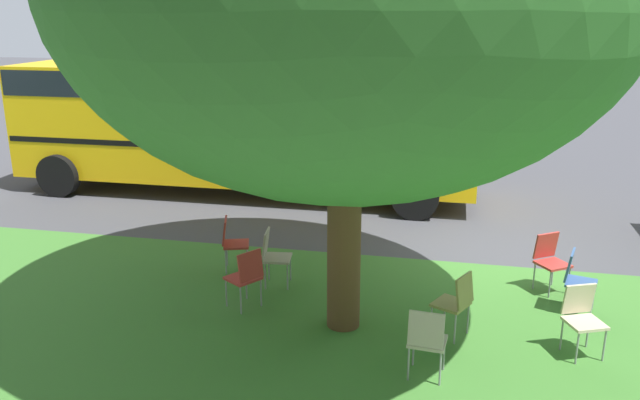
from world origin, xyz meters
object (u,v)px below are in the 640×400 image
object	(u,v)px
chair_4	(427,338)
chair_7	(273,253)
school_bus	(243,116)
chair_6	(232,240)
chair_2	(456,300)
chair_3	(550,258)
chair_5	(246,274)
chair_1	(576,277)
chair_0	(582,315)

from	to	relation	value
chair_4	chair_7	bearing A→B (deg)	-41.75
chair_7	school_bus	distance (m)	5.54
chair_4	chair_6	world-z (taller)	same
chair_2	chair_6	world-z (taller)	same
chair_3	chair_5	bearing A→B (deg)	19.94
chair_4	chair_5	distance (m)	2.89
school_bus	chair_5	bearing A→B (deg)	108.47
chair_2	chair_7	world-z (taller)	same
chair_5	chair_1	bearing A→B (deg)	-169.18
chair_4	chair_5	world-z (taller)	same
chair_3	chair_5	size ratio (longest dim) A/B	1.00
chair_2	chair_6	bearing A→B (deg)	-23.09
chair_0	chair_7	world-z (taller)	same
chair_2	chair_3	size ratio (longest dim) A/B	1.00
chair_2	chair_7	size ratio (longest dim) A/B	1.00
chair_3	chair_7	bearing A→B (deg)	9.49
chair_4	school_bus	world-z (taller)	school_bus
chair_7	chair_0	bearing A→B (deg)	164.41
chair_7	school_bus	size ratio (longest dim) A/B	0.08
chair_5	chair_6	distance (m)	1.45
chair_1	chair_7	world-z (taller)	same
chair_5	chair_3	bearing A→B (deg)	-160.06
chair_7	chair_1	bearing A→B (deg)	-179.90
chair_4	chair_3	bearing A→B (deg)	-120.46
chair_1	chair_6	world-z (taller)	same
chair_3	chair_1	bearing A→B (deg)	111.42
chair_1	chair_2	distance (m)	1.96
chair_2	chair_5	world-z (taller)	same
chair_0	chair_7	xyz separation A→B (m)	(4.26, -1.19, 0.00)
chair_3	chair_6	size ratio (longest dim) A/B	1.00
chair_0	chair_4	distance (m)	2.07
chair_0	chair_2	world-z (taller)	same
chair_3	chair_4	xyz separation A→B (m)	(1.68, 2.86, 0.00)
chair_0	chair_1	world-z (taller)	same
chair_2	chair_3	xyz separation A→B (m)	(-1.36, -1.78, 0.00)
chair_0	chair_4	xyz separation A→B (m)	(1.82, 0.98, 0.00)
chair_1	school_bus	world-z (taller)	school_bus
chair_1	chair_3	bearing A→B (deg)	-68.58
chair_1	chair_6	distance (m)	5.21
chair_2	chair_7	distance (m)	2.96
chair_3	chair_6	world-z (taller)	same
chair_1	chair_4	bearing A→B (deg)	48.20
chair_3	chair_6	xyz separation A→B (m)	(4.93, 0.26, 0.00)
chair_6	chair_1	bearing A→B (deg)	175.34
chair_0	chair_7	bearing A→B (deg)	-15.59
chair_2	chair_3	bearing A→B (deg)	-127.51
chair_1	chair_2	size ratio (longest dim) A/B	1.00
school_bus	chair_2	bearing A→B (deg)	128.62
chair_5	chair_4	bearing A→B (deg)	153.01
chair_6	chair_7	bearing A→B (deg)	152.13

